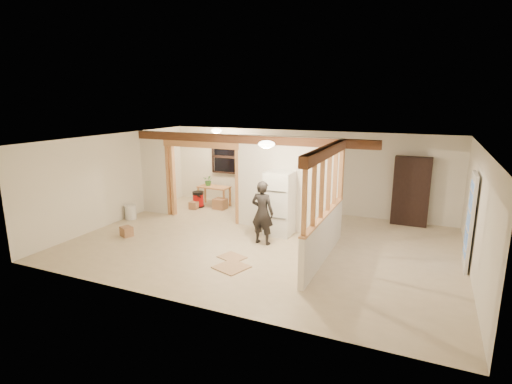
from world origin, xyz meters
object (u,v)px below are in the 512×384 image
at_px(bookshelf, 411,191).
at_px(refrigerator, 279,203).
at_px(woman, 262,213).
at_px(shop_vac, 198,199).
at_px(work_table, 214,196).

bearing_deg(bookshelf, refrigerator, -143.91).
bearing_deg(woman, shop_vac, -31.59).
height_order(woman, shop_vac, woman).
distance_m(refrigerator, bookshelf, 3.76).
bearing_deg(work_table, refrigerator, -28.73).
height_order(woman, work_table, woman).
xyz_separation_m(refrigerator, bookshelf, (3.03, 2.21, 0.13)).
height_order(refrigerator, work_table, refrigerator).
relative_size(shop_vac, bookshelf, 0.27).
distance_m(shop_vac, bookshelf, 6.45).
height_order(refrigerator, shop_vac, refrigerator).
bearing_deg(bookshelf, shop_vac, -172.96).
distance_m(refrigerator, shop_vac, 3.67).
xyz_separation_m(refrigerator, work_table, (-2.94, 1.80, -0.50)).
distance_m(work_table, bookshelf, 6.02).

